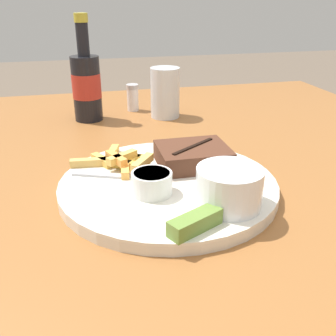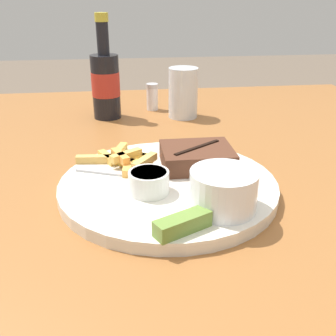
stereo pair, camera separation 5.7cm
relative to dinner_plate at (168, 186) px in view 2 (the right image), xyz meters
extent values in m
cube|color=#935B2D|center=(0.00, 0.00, -0.03)|extent=(1.22, 1.32, 0.04)
cylinder|color=#935B2D|center=(0.55, 0.60, -0.39)|extent=(0.06, 0.06, 0.68)
cylinder|color=silver|center=(0.00, 0.00, 0.00)|extent=(0.32, 0.32, 0.01)
cylinder|color=white|center=(0.00, 0.00, 0.01)|extent=(0.32, 0.32, 0.00)
cube|color=#512D1E|center=(0.05, 0.05, 0.02)|extent=(0.11, 0.09, 0.03)
cube|color=black|center=(0.05, 0.05, 0.04)|extent=(0.08, 0.06, 0.00)
cube|color=#EBB556|center=(-0.03, 0.04, 0.03)|extent=(0.04, 0.05, 0.01)
cube|color=#E2B752|center=(-0.04, 0.08, 0.02)|extent=(0.05, 0.02, 0.01)
cube|color=gold|center=(-0.05, 0.06, 0.02)|extent=(0.07, 0.05, 0.01)
cube|color=#DCAC56|center=(-0.10, 0.08, 0.02)|extent=(0.08, 0.02, 0.01)
cube|color=#E3AE4D|center=(-0.09, 0.08, 0.02)|extent=(0.03, 0.05, 0.01)
cube|color=gold|center=(-0.04, 0.07, 0.02)|extent=(0.04, 0.04, 0.01)
cube|color=#EFA84C|center=(-0.06, 0.05, 0.02)|extent=(0.02, 0.07, 0.01)
cube|color=#EF9E47|center=(-0.07, 0.06, 0.03)|extent=(0.03, 0.05, 0.01)
cube|color=#F3B74E|center=(-0.07, 0.10, 0.02)|extent=(0.03, 0.07, 0.01)
cube|color=#E9B854|center=(-0.06, 0.06, 0.03)|extent=(0.05, 0.04, 0.01)
cylinder|color=white|center=(0.06, -0.09, 0.03)|extent=(0.09, 0.09, 0.05)
cylinder|color=beige|center=(0.06, -0.09, 0.05)|extent=(0.08, 0.08, 0.01)
cylinder|color=silver|center=(-0.03, -0.03, 0.02)|extent=(0.06, 0.06, 0.03)
cylinder|color=#C67A4C|center=(-0.03, -0.03, 0.04)|extent=(0.05, 0.05, 0.01)
cube|color=olive|center=(0.00, -0.13, 0.02)|extent=(0.07, 0.05, 0.02)
cube|color=#B7B7BC|center=(-0.09, 0.04, 0.01)|extent=(0.10, 0.05, 0.00)
cube|color=#B7B7BC|center=(-0.03, 0.01, 0.01)|extent=(0.03, 0.01, 0.00)
cube|color=#B7B7BC|center=(-0.03, 0.01, 0.01)|extent=(0.03, 0.01, 0.00)
cube|color=#B7B7BC|center=(-0.02, 0.01, 0.01)|extent=(0.03, 0.01, 0.00)
cube|color=#B7B7BC|center=(0.03, 0.08, 0.01)|extent=(0.07, 0.11, 0.00)
cube|color=black|center=(-0.01, 0.01, 0.01)|extent=(0.04, 0.06, 0.01)
cylinder|color=black|center=(-0.09, 0.39, 0.06)|extent=(0.06, 0.06, 0.14)
cylinder|color=#B22D23|center=(-0.09, 0.39, 0.07)|extent=(0.06, 0.06, 0.05)
cylinder|color=black|center=(-0.09, 0.39, 0.17)|extent=(0.03, 0.03, 0.07)
cylinder|color=gold|center=(-0.09, 0.39, 0.21)|extent=(0.03, 0.03, 0.02)
cylinder|color=silver|center=(0.08, 0.37, 0.05)|extent=(0.07, 0.07, 0.11)
cylinder|color=white|center=(0.02, 0.44, 0.02)|extent=(0.03, 0.03, 0.05)
cylinder|color=#B7B7BC|center=(0.02, 0.44, 0.05)|extent=(0.03, 0.03, 0.01)
camera|label=1|loc=(-0.12, -0.50, 0.26)|focal=42.00mm
camera|label=2|loc=(-0.07, -0.51, 0.26)|focal=42.00mm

